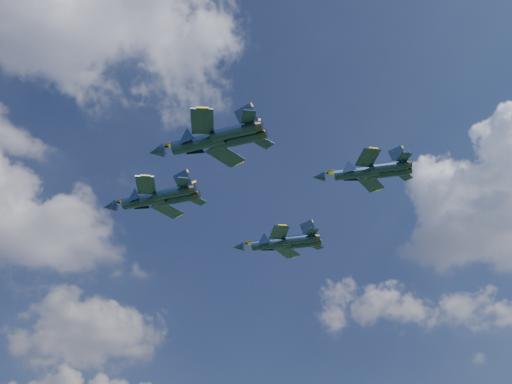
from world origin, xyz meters
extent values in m
cylinder|color=black|center=(-8.66, 16.70, 59.48)|extent=(9.02, 8.34, 2.05)
cone|color=black|center=(-13.59, 21.09, 59.48)|extent=(3.50, 3.41, 1.94)
ellipsoid|color=brown|center=(-11.46, 19.20, 60.11)|extent=(3.18, 3.00, 0.93)
cube|color=black|center=(-9.68, 12.12, 59.48)|extent=(4.55, 5.93, 0.20)
cube|color=black|center=(-4.23, 18.25, 59.48)|extent=(6.01, 4.98, 0.20)
cube|color=black|center=(-4.41, 8.96, 59.48)|extent=(2.30, 3.06, 0.16)
cube|color=black|center=(-0.48, 13.39, 59.48)|extent=(3.16, 2.55, 0.16)
cube|color=black|center=(-3.96, 10.85, 61.07)|extent=(3.03, 2.00, 3.43)
cube|color=black|center=(-2.29, 12.72, 61.07)|extent=(2.10, 2.82, 3.43)
cylinder|color=black|center=(-6.70, -6.03, 56.46)|extent=(8.93, 8.48, 2.05)
cone|color=black|center=(-11.55, -1.53, 56.46)|extent=(3.49, 3.44, 1.94)
ellipsoid|color=brown|center=(-9.46, -3.47, 57.09)|extent=(3.15, 3.04, 0.94)
cube|color=black|center=(-7.81, -10.59, 56.46)|extent=(4.63, 5.96, 0.21)
cube|color=black|center=(-2.23, -4.56, 56.46)|extent=(6.01, 4.92, 0.21)
cube|color=black|center=(-2.60, -13.86, 56.46)|extent=(2.35, 3.08, 0.16)
cube|color=black|center=(1.43, -9.50, 56.46)|extent=(3.15, 2.52, 0.16)
cube|color=black|center=(-2.10, -11.98, 58.06)|extent=(3.00, 2.01, 3.43)
cube|color=black|center=(-0.40, -10.14, 58.06)|extent=(2.05, 2.87, 3.43)
cylinder|color=black|center=(16.50, 20.82, 58.50)|extent=(9.07, 7.30, 1.95)
cone|color=black|center=(11.39, 24.51, 58.50)|extent=(3.37, 3.15, 1.85)
ellipsoid|color=brown|center=(13.60, 22.92, 59.10)|extent=(3.14, 2.68, 0.89)
cube|color=black|center=(15.98, 16.38, 58.50)|extent=(3.93, 5.52, 0.20)
cube|color=black|center=(20.55, 22.73, 58.50)|extent=(5.73, 5.05, 0.20)
cube|color=black|center=(21.29, 13.90, 58.50)|extent=(1.97, 2.80, 0.15)
cube|color=black|center=(24.59, 18.48, 58.50)|extent=(3.06, 2.61, 0.15)
cube|color=black|center=(21.53, 15.73, 60.02)|extent=(3.02, 1.88, 3.27)
cube|color=black|center=(22.93, 17.67, 60.02)|extent=(2.25, 2.49, 3.27)
cylinder|color=black|center=(20.08, -3.70, 60.03)|extent=(8.57, 6.84, 1.84)
cone|color=black|center=(15.25, -0.26, 60.03)|extent=(3.17, 2.96, 1.74)
ellipsoid|color=brown|center=(17.33, -1.74, 60.59)|extent=(2.96, 2.51, 0.84)
cube|color=black|center=(19.61, -7.89, 60.03)|extent=(3.68, 5.19, 0.18)
cube|color=black|center=(23.88, -1.89, 60.03)|extent=(5.40, 4.77, 0.18)
cube|color=black|center=(24.62, -10.20, 60.03)|extent=(1.84, 2.63, 0.14)
cube|color=black|center=(27.70, -5.86, 60.03)|extent=(2.88, 2.47, 0.14)
cube|color=black|center=(24.84, -8.47, 61.46)|extent=(2.85, 1.77, 3.08)
cube|color=black|center=(26.15, -6.64, 61.46)|extent=(2.13, 2.34, 3.08)
camera|label=1|loc=(-27.44, -74.41, 3.50)|focal=45.00mm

